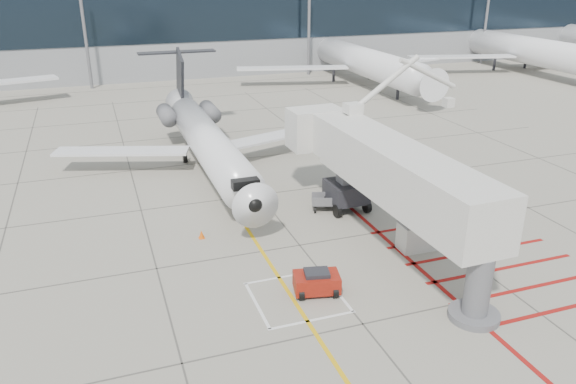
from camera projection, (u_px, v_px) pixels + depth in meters
name	position (u px, v px, depth m)	size (l,w,h in m)	color
ground_plane	(327.00, 280.00, 28.32)	(260.00, 260.00, 0.00)	gray
regional_jet	(214.00, 131.00, 39.82)	(23.16, 29.20, 7.65)	silver
jet_bridge	(401.00, 185.00, 29.64)	(9.38, 19.79, 7.92)	silver
pushback_tug	(317.00, 281.00, 26.97)	(2.18, 1.36, 1.27)	maroon
baggage_cart	(326.00, 202.00, 36.16)	(1.76, 1.11, 1.11)	#57565B
ground_power_unit	(418.00, 236.00, 31.12)	(2.06, 1.20, 1.63)	beige
cone_nose	(202.00, 234.00, 32.56)	(0.35, 0.35, 0.49)	#E2560B
cone_side	(262.00, 212.00, 35.36)	(0.41, 0.41, 0.56)	#EA520C
terminal_building	(215.00, 17.00, 89.99)	(180.00, 28.00, 14.00)	gray
terminal_glass_band	(236.00, 18.00, 77.32)	(180.00, 0.10, 6.00)	black
bg_aircraft_c	(359.00, 42.00, 73.89)	(32.48, 36.09, 10.83)	silver
bg_aircraft_d	(524.00, 32.00, 81.94)	(34.62, 38.47, 11.54)	silver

